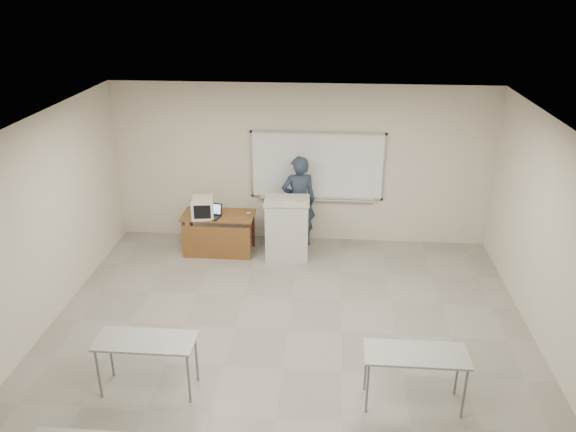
# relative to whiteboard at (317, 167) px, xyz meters

# --- Properties ---
(floor) EXTENTS (7.00, 8.00, 0.01)m
(floor) POSITION_rel_whiteboard_xyz_m (-0.30, -3.97, -1.49)
(floor) COLOR gray
(floor) RESTS_ON ground
(whiteboard) EXTENTS (2.48, 0.10, 1.31)m
(whiteboard) POSITION_rel_whiteboard_xyz_m (0.00, 0.00, 0.00)
(whiteboard) COLOR white
(whiteboard) RESTS_ON floor
(student_desks) EXTENTS (4.40, 2.20, 0.73)m
(student_desks) POSITION_rel_whiteboard_xyz_m (-0.30, -5.32, -0.81)
(student_desks) COLOR #AAABA4
(student_desks) RESTS_ON floor
(instructor_desk) EXTENTS (1.30, 0.65, 0.75)m
(instructor_desk) POSITION_rel_whiteboard_xyz_m (-1.76, -0.78, -0.96)
(instructor_desk) COLOR brown
(instructor_desk) RESTS_ON floor
(podium) EXTENTS (0.79, 0.58, 1.12)m
(podium) POSITION_rel_whiteboard_xyz_m (-0.50, -0.77, -0.92)
(podium) COLOR beige
(podium) RESTS_ON floor
(crt_monitor) EXTENTS (0.39, 0.43, 0.37)m
(crt_monitor) POSITION_rel_whiteboard_xyz_m (-2.01, -0.79, -0.56)
(crt_monitor) COLOR beige
(crt_monitor) RESTS_ON instructor_desk
(laptop) EXTENTS (0.31, 0.29, 0.23)m
(laptop) POSITION_rel_whiteboard_xyz_m (-1.86, -0.79, -0.67)
(laptop) COLOR black
(laptop) RESTS_ON instructor_desk
(mouse) EXTENTS (0.09, 0.06, 0.04)m
(mouse) POSITION_rel_whiteboard_xyz_m (-1.21, -0.62, -0.71)
(mouse) COLOR #BABCC1
(mouse) RESTS_ON instructor_desk
(keyboard) EXTENTS (0.44, 0.26, 0.02)m
(keyboard) POSITION_rel_whiteboard_xyz_m (-0.35, -0.89, -0.35)
(keyboard) COLOR beige
(keyboard) RESTS_ON podium
(presenter) EXTENTS (0.72, 0.56, 1.75)m
(presenter) POSITION_rel_whiteboard_xyz_m (-0.32, -0.25, -0.60)
(presenter) COLOR black
(presenter) RESTS_ON floor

